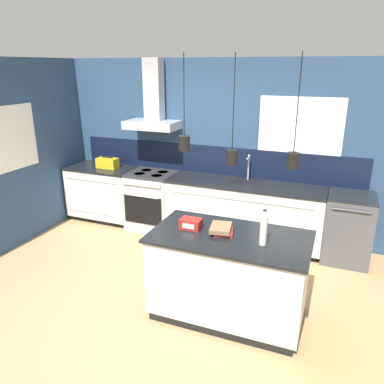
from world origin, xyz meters
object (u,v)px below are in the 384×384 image
(red_supply_box, at_px, (191,224))
(yellow_toolbox, at_px, (108,163))
(oven_range, at_px, (152,200))
(book_stack, at_px, (222,229))
(bottle_on_island, at_px, (263,230))
(dishwasher, at_px, (348,228))

(red_supply_box, bearing_deg, yellow_toolbox, 141.40)
(oven_range, height_order, book_stack, book_stack)
(oven_range, relative_size, bottle_on_island, 2.62)
(red_supply_box, bearing_deg, book_stack, 1.86)
(oven_range, relative_size, red_supply_box, 4.29)
(dishwasher, bearing_deg, yellow_toolbox, 180.00)
(book_stack, bearing_deg, yellow_toolbox, 145.47)
(dishwasher, bearing_deg, red_supply_box, -132.11)
(book_stack, xyz_separation_m, yellow_toolbox, (-2.47, 1.70, 0.04))
(dishwasher, bearing_deg, book_stack, -125.63)
(yellow_toolbox, bearing_deg, oven_range, -0.31)
(book_stack, bearing_deg, dishwasher, 54.37)
(dishwasher, xyz_separation_m, yellow_toolbox, (-3.69, 0.00, 0.54))
(oven_range, xyz_separation_m, book_stack, (1.68, -1.70, 0.50))
(oven_range, height_order, yellow_toolbox, yellow_toolbox)
(dishwasher, height_order, bottle_on_island, bottle_on_island)
(bottle_on_island, xyz_separation_m, red_supply_box, (-0.76, 0.09, -0.10))
(oven_range, bearing_deg, bottle_on_island, -40.50)
(book_stack, height_order, red_supply_box, red_supply_box)
(dishwasher, bearing_deg, bottle_on_island, -113.71)
(oven_range, xyz_separation_m, yellow_toolbox, (-0.80, 0.00, 0.54))
(dishwasher, relative_size, bottle_on_island, 2.62)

